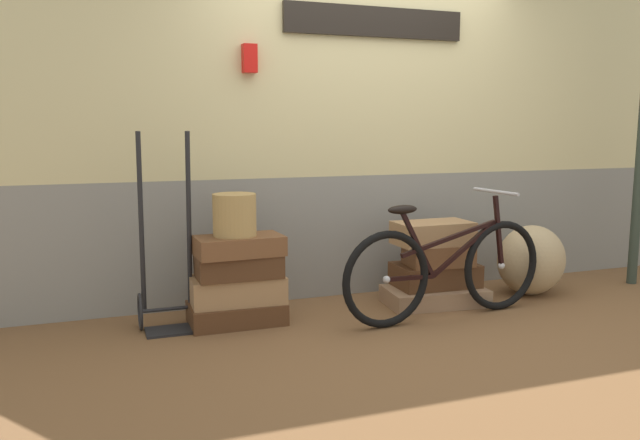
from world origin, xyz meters
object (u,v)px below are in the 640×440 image
object	(u,v)px
burlap_sack	(531,260)
suitcase_1	(238,289)
wicker_basket	(235,215)
suitcase_6	(438,255)
suitcase_7	(433,233)
suitcase_0	(237,313)
luggage_trolley	(168,279)
bicycle	(446,269)
suitcase_5	(435,275)
suitcase_3	(239,246)
suitcase_4	(435,296)
suitcase_2	(239,266)

from	to	relation	value
burlap_sack	suitcase_1	bearing A→B (deg)	178.38
wicker_basket	suitcase_6	bearing A→B (deg)	-0.74
suitcase_7	burlap_sack	world-z (taller)	suitcase_7
suitcase_0	luggage_trolley	distance (m)	0.52
luggage_trolley	bicycle	xyz separation A→B (m)	(1.84, -0.44, 0.02)
suitcase_0	suitcase_5	size ratio (longest dim) A/B	1.03
suitcase_3	luggage_trolley	bearing A→B (deg)	165.44
suitcase_4	wicker_basket	bearing A→B (deg)	-175.84
suitcase_3	suitcase_6	world-z (taller)	suitcase_3
suitcase_2	suitcase_3	xyz separation A→B (m)	(0.00, -0.02, 0.14)
suitcase_4	suitcase_6	bearing A→B (deg)	23.49
suitcase_5	luggage_trolley	bearing A→B (deg)	-179.61
suitcase_3	suitcase_4	bearing A→B (deg)	-2.92
bicycle	luggage_trolley	bearing A→B (deg)	166.52
suitcase_3	burlap_sack	world-z (taller)	suitcase_3
suitcase_7	suitcase_2	bearing A→B (deg)	179.89
suitcase_0	luggage_trolley	xyz separation A→B (m)	(-0.45, 0.06, 0.26)
suitcase_2	wicker_basket	xyz separation A→B (m)	(-0.02, -0.00, 0.35)
luggage_trolley	bicycle	distance (m)	1.90
suitcase_1	suitcase_6	bearing A→B (deg)	0.28
suitcase_3	suitcase_6	size ratio (longest dim) A/B	1.20
suitcase_0	suitcase_3	xyz separation A→B (m)	(0.02, -0.04, 0.47)
suitcase_0	suitcase_1	distance (m)	0.16
suitcase_4	burlap_sack	size ratio (longest dim) A/B	1.33
suitcase_1	suitcase_4	distance (m)	1.51
suitcase_7	luggage_trolley	size ratio (longest dim) A/B	0.44
suitcase_0	suitcase_1	bearing A→B (deg)	30.99
suitcase_0	bicycle	world-z (taller)	bicycle
suitcase_1	wicker_basket	size ratio (longest dim) A/B	2.18
suitcase_4	suitcase_7	bearing A→B (deg)	118.76
suitcase_3	wicker_basket	bearing A→B (deg)	134.88
suitcase_4	luggage_trolley	world-z (taller)	luggage_trolley
suitcase_7	wicker_basket	world-z (taller)	wicker_basket
suitcase_1	suitcase_2	xyz separation A→B (m)	(0.01, -0.02, 0.17)
suitcase_0	suitcase_1	size ratio (longest dim) A/B	1.02
luggage_trolley	suitcase_3	bearing A→B (deg)	-11.95
wicker_basket	luggage_trolley	world-z (taller)	luggage_trolley
suitcase_5	suitcase_7	distance (m)	0.33
wicker_basket	suitcase_7	bearing A→B (deg)	-0.03
suitcase_2	suitcase_3	distance (m)	0.14
suitcase_1	suitcase_4	xyz separation A→B (m)	(1.50, -0.06, -0.17)
suitcase_4	bicycle	world-z (taller)	bicycle
suitcase_2	suitcase_4	distance (m)	1.53
suitcase_5	luggage_trolley	xyz separation A→B (m)	(-1.99, 0.05, 0.12)
suitcase_5	wicker_basket	xyz separation A→B (m)	(-1.55, -0.02, 0.54)
suitcase_0	suitcase_4	distance (m)	1.51
suitcase_3	suitcase_1	bearing A→B (deg)	95.07
burlap_sack	luggage_trolley	bearing A→B (deg)	177.63
suitcase_5	suitcase_6	size ratio (longest dim) A/B	1.29
suitcase_2	suitcase_4	size ratio (longest dim) A/B	0.76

